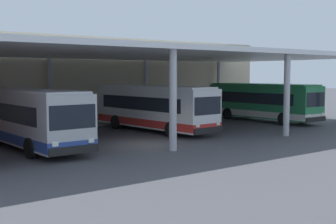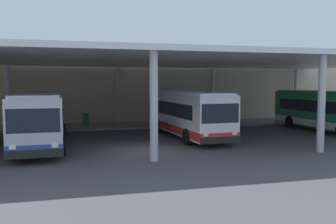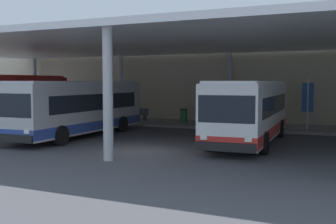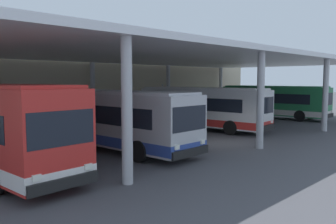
# 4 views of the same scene
# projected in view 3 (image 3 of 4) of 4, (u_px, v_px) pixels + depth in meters

# --- Properties ---
(ground_plane) EXTENTS (200.00, 200.00, 0.00)m
(ground_plane) POSITION_uv_depth(u_px,v_px,m) (139.00, 151.00, 19.18)
(ground_plane) COLOR #47474C
(platform_kerb) EXTENTS (42.00, 4.50, 0.18)m
(platform_kerb) POSITION_uv_depth(u_px,v_px,m) (221.00, 125.00, 29.77)
(platform_kerb) COLOR gray
(platform_kerb) RESTS_ON ground
(station_building_facade) EXTENTS (48.00, 1.60, 7.23)m
(station_building_facade) POSITION_uv_depth(u_px,v_px,m) (235.00, 75.00, 32.45)
(station_building_facade) COLOR #C1B293
(station_building_facade) RESTS_ON ground
(canopy_shelter) EXTENTS (40.00, 17.00, 5.55)m
(canopy_shelter) POSITION_uv_depth(u_px,v_px,m) (187.00, 43.00, 23.76)
(canopy_shelter) COLOR silver
(canopy_shelter) RESTS_ON ground
(bus_second_bay) EXTENTS (2.97, 10.61, 3.17)m
(bus_second_bay) POSITION_uv_depth(u_px,v_px,m) (78.00, 108.00, 24.18)
(bus_second_bay) COLOR #B7B7BC
(bus_second_bay) RESTS_ON ground
(bus_middle_bay) EXTENTS (3.25, 10.68, 3.17)m
(bus_middle_bay) POSITION_uv_depth(u_px,v_px,m) (250.00, 111.00, 21.61)
(bus_middle_bay) COLOR white
(bus_middle_bay) RESTS_ON ground
(bench_waiting) EXTENTS (1.80, 0.45, 0.92)m
(bench_waiting) POSITION_uv_depth(u_px,v_px,m) (137.00, 114.00, 32.67)
(bench_waiting) COLOR #4C515B
(bench_waiting) RESTS_ON platform_kerb
(trash_bin) EXTENTS (0.52, 0.52, 0.98)m
(trash_bin) POSITION_uv_depth(u_px,v_px,m) (183.00, 115.00, 31.08)
(trash_bin) COLOR #236638
(trash_bin) RESTS_ON platform_kerb
(banner_sign) EXTENTS (0.70, 0.12, 3.20)m
(banner_sign) POSITION_uv_depth(u_px,v_px,m) (308.00, 100.00, 26.39)
(banner_sign) COLOR #B2B2B7
(banner_sign) RESTS_ON platform_kerb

